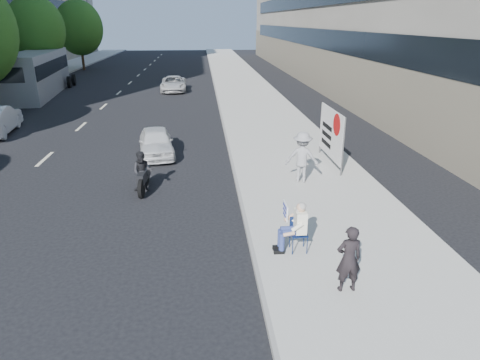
{
  "coord_description": "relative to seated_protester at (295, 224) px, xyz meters",
  "views": [
    {
      "loc": [
        0.3,
        -10.15,
        5.57
      ],
      "look_at": [
        1.29,
        1.05,
        1.37
      ],
      "focal_mm": 32.0,
      "sensor_mm": 36.0,
      "label": 1
    }
  ],
  "objects": [
    {
      "name": "ground",
      "position": [
        -2.48,
        0.85,
        -0.87
      ],
      "size": [
        160.0,
        160.0,
        0.0
      ],
      "primitive_type": "plane",
      "color": "black",
      "rests_on": "ground"
    },
    {
      "name": "jogger",
      "position": [
        1.28,
        4.81,
        0.19
      ],
      "size": [
        1.33,
        1.0,
        1.82
      ],
      "primitive_type": "imported",
      "rotation": [
        0.0,
        0.0,
        2.83
      ],
      "color": "gray",
      "rests_on": "near_sidewalk"
    },
    {
      "name": "white_sedan_far",
      "position": [
        -4.51,
        27.29,
        -0.26
      ],
      "size": [
        2.16,
        4.48,
        1.23
      ],
      "primitive_type": "imported",
      "rotation": [
        0.0,
        0.0,
        0.03
      ],
      "color": "#BBBBBB",
      "rests_on": "ground"
    },
    {
      "name": "motorcycle",
      "position": [
        -4.28,
        4.78,
        -0.24
      ],
      "size": [
        0.74,
        2.05,
        1.42
      ],
      "rotation": [
        0.0,
        0.0,
        -0.09
      ],
      "color": "black",
      "rests_on": "ground"
    },
    {
      "name": "near_sidewalk",
      "position": [
        1.52,
        20.85,
        -0.8
      ],
      "size": [
        5.0,
        120.0,
        0.15
      ],
      "primitive_type": "cube",
      "color": "#A5A49B",
      "rests_on": "ground"
    },
    {
      "name": "seated_protester",
      "position": [
        0.0,
        0.0,
        0.0
      ],
      "size": [
        0.83,
        1.12,
        1.31
      ],
      "color": "navy",
      "rests_on": "near_sidewalk"
    },
    {
      "name": "tree_far_e",
      "position": [
        -16.18,
        44.85,
        3.91
      ],
      "size": [
        5.4,
        5.4,
        7.89
      ],
      "color": "#382616",
      "rests_on": "ground"
    },
    {
      "name": "white_sedan_near",
      "position": [
        -4.23,
        8.97,
        -0.27
      ],
      "size": [
        1.91,
        3.71,
        1.21
      ],
      "primitive_type": "imported",
      "rotation": [
        0.0,
        0.0,
        0.14
      ],
      "color": "silver",
      "rests_on": "ground"
    },
    {
      "name": "pedestrian_woman",
      "position": [
        0.77,
        -1.76,
        0.03
      ],
      "size": [
        0.57,
        0.39,
        1.5
      ],
      "primitive_type": "imported",
      "rotation": [
        0.0,
        0.0,
        3.2
      ],
      "color": "black",
      "rests_on": "near_sidewalk"
    },
    {
      "name": "tree_far_d",
      "position": [
        -16.18,
        30.85,
        4.01
      ],
      "size": [
        4.8,
        4.8,
        7.65
      ],
      "color": "#382616",
      "rests_on": "ground"
    },
    {
      "name": "protest_banner",
      "position": [
        2.86,
        6.75,
        0.53
      ],
      "size": [
        0.08,
        3.06,
        2.2
      ],
      "color": "#4C4C4C",
      "rests_on": "near_sidewalk"
    },
    {
      "name": "bus",
      "position": [
        -15.02,
        26.51,
        0.76
      ],
      "size": [
        3.83,
        12.28,
        3.3
      ],
      "rotation": [
        0.0,
        0.0,
        0.11
      ],
      "color": "gray",
      "rests_on": "ground"
    }
  ]
}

